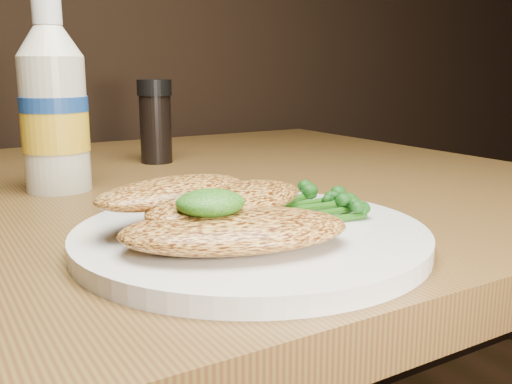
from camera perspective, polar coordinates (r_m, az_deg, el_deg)
plate at (r=0.43m, az=-0.52°, el=-4.44°), size 0.26×0.26×0.01m
chicken_front at (r=0.38m, az=-2.08°, el=-3.80°), size 0.17×0.13×0.02m
chicken_mid at (r=0.43m, az=-2.81°, el=-0.93°), size 0.16×0.12×0.02m
chicken_back at (r=0.43m, az=-8.23°, el=0.03°), size 0.14×0.09×0.02m
pesto_front at (r=0.38m, az=-4.57°, el=-1.08°), size 0.05×0.05×0.02m
broccolini_bundle at (r=0.46m, az=4.12°, el=-1.33°), size 0.13×0.10×0.02m
mayo_bottle at (r=0.65m, az=-19.52°, el=8.80°), size 0.09×0.09×0.20m
pepper_grinder at (r=0.81m, az=-9.96°, el=6.91°), size 0.05×0.05×0.11m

